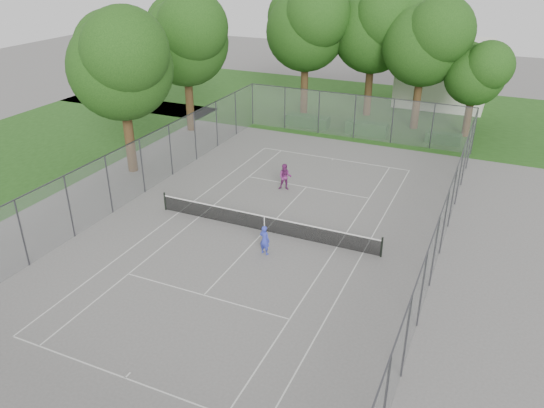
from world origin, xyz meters
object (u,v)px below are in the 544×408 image
at_px(girl_player, 265,240).
at_px(tennis_net, 264,223).
at_px(house, 445,62).
at_px(woman_player, 285,177).

bearing_deg(girl_player, tennis_net, -53.68).
bearing_deg(house, tennis_net, -99.10).
bearing_deg(girl_player, woman_player, -63.36).
relative_size(tennis_net, woman_player, 7.52).
relative_size(house, girl_player, 6.42).
bearing_deg(woman_player, tennis_net, -94.95).
bearing_deg(house, girl_player, -96.81).
bearing_deg(woman_player, house, 59.96).
height_order(tennis_net, woman_player, woman_player).
distance_m(girl_player, woman_player, 7.89).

